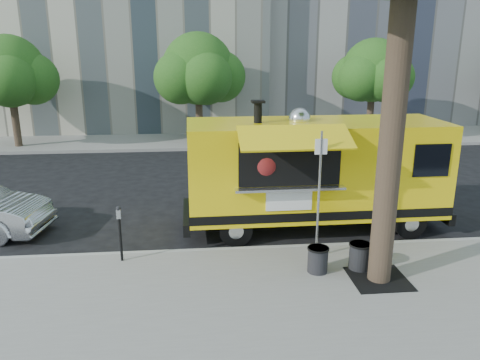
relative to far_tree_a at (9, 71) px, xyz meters
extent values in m
plane|color=black|center=(10.00, -12.30, -3.78)|extent=(120.00, 120.00, 0.00)
cube|color=gray|center=(10.00, -16.30, -3.70)|extent=(60.00, 6.00, 0.15)
cube|color=#999993|center=(10.00, -13.23, -3.70)|extent=(60.00, 0.14, 0.16)
cube|color=gray|center=(10.00, 1.20, -3.70)|extent=(60.00, 5.00, 0.15)
cylinder|color=#33261C|center=(12.60, -15.10, -0.38)|extent=(0.48, 0.48, 6.50)
cube|color=black|center=(12.60, -15.10, -3.62)|extent=(1.20, 1.20, 0.02)
cylinder|color=#33261C|center=(0.00, 0.00, -2.33)|extent=(0.36, 0.36, 2.60)
sphere|color=#154C14|center=(0.00, 0.00, 0.02)|extent=(3.42, 3.42, 3.42)
cylinder|color=#33261C|center=(9.00, 0.40, -2.33)|extent=(0.36, 0.36, 2.60)
sphere|color=#154C14|center=(9.00, 0.40, 0.07)|extent=(3.60, 3.60, 3.60)
cylinder|color=#33261C|center=(18.00, 0.10, -2.33)|extent=(0.36, 0.36, 2.60)
sphere|color=#154C14|center=(18.00, 0.10, -0.04)|extent=(3.24, 3.24, 3.24)
cylinder|color=silver|center=(11.55, -13.85, -2.13)|extent=(0.06, 0.06, 3.00)
cube|color=white|center=(11.55, -13.85, -0.98)|extent=(0.28, 0.02, 0.35)
cylinder|color=black|center=(7.00, -13.65, -3.10)|extent=(0.06, 0.06, 1.05)
cube|color=silver|center=(7.00, -13.65, -2.48)|extent=(0.10, 0.08, 0.22)
sphere|color=black|center=(7.00, -13.65, -2.35)|extent=(0.11, 0.11, 0.11)
cube|color=yellow|center=(12.00, -11.70, -2.00)|extent=(6.90, 2.40, 2.49)
cube|color=black|center=(12.00, -11.70, -3.01)|extent=(6.92, 2.42, 0.23)
cube|color=black|center=(15.52, -11.66, -3.30)|extent=(0.20, 2.21, 0.32)
cube|color=black|center=(8.48, -11.74, -3.30)|extent=(0.20, 2.21, 0.32)
cube|color=black|center=(15.46, -11.66, -1.61)|extent=(0.07, 1.86, 1.00)
cylinder|color=black|center=(14.39, -12.65, -3.35)|extent=(0.85, 0.31, 0.85)
cylinder|color=black|center=(14.37, -10.70, -3.35)|extent=(0.85, 0.31, 0.85)
cylinder|color=black|center=(9.74, -12.70, -3.35)|extent=(0.85, 0.31, 0.85)
cylinder|color=black|center=(9.71, -10.75, -3.35)|extent=(0.85, 0.31, 0.85)
cube|color=black|center=(11.06, -12.81, -1.61)|extent=(2.54, 0.21, 1.11)
cube|color=silver|center=(11.06, -12.97, -2.20)|extent=(2.74, 0.38, 0.06)
cube|color=yellow|center=(11.07, -13.36, -0.85)|extent=(2.65, 1.03, 0.44)
cube|color=white|center=(11.06, -12.89, -2.53)|extent=(1.16, 0.05, 0.53)
cylinder|color=black|center=(10.41, -11.72, -0.50)|extent=(0.21, 0.21, 0.58)
sphere|color=silver|center=(11.57, -11.49, -0.71)|extent=(0.59, 0.59, 0.59)
sphere|color=maroon|center=(10.48, -12.53, -1.66)|extent=(0.89, 0.89, 0.89)
cylinder|color=#FF590C|center=(10.48, -12.76, -1.79)|extent=(0.36, 0.13, 0.36)
cylinder|color=black|center=(12.34, -14.58, -3.32)|extent=(0.46, 0.46, 0.60)
cylinder|color=black|center=(12.34, -14.58, -3.04)|extent=(0.50, 0.50, 0.04)
cylinder|color=black|center=(11.38, -14.63, -3.34)|extent=(0.44, 0.44, 0.57)
cylinder|color=black|center=(11.38, -14.63, -3.07)|extent=(0.48, 0.48, 0.04)
camera|label=1|loc=(8.77, -23.80, 1.18)|focal=35.00mm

